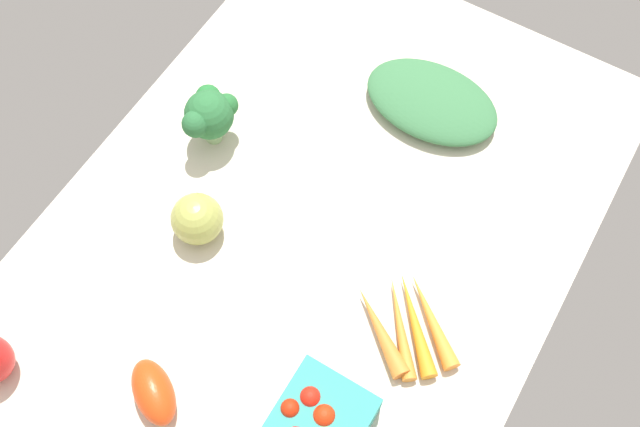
{
  "coord_description": "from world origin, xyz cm",
  "views": [
    {
      "loc": [
        -44.17,
        -26.55,
        106.34
      ],
      "look_at": [
        0.0,
        0.0,
        4.0
      ],
      "focal_mm": 41.78,
      "sensor_mm": 36.0,
      "label": 1
    }
  ],
  "objects_px": {
    "heirloom_tomato_green": "(197,219)",
    "roma_tomato": "(154,392)",
    "carrot_bunch": "(406,325)",
    "broccoli_head": "(209,114)",
    "leafy_greens_clump": "(432,101)",
    "berry_basket": "(320,421)"
  },
  "relations": [
    {
      "from": "heirloom_tomato_green",
      "to": "roma_tomato",
      "type": "xyz_separation_m",
      "value": [
        -0.24,
        -0.1,
        -0.01
      ]
    },
    {
      "from": "broccoli_head",
      "to": "leafy_greens_clump",
      "type": "relative_size",
      "value": 0.46
    },
    {
      "from": "berry_basket",
      "to": "roma_tomato",
      "type": "distance_m",
      "value": 0.23
    },
    {
      "from": "heirloom_tomato_green",
      "to": "berry_basket",
      "type": "height_order",
      "value": "heirloom_tomato_green"
    },
    {
      "from": "berry_basket",
      "to": "broccoli_head",
      "type": "bearing_deg",
      "value": 51.56
    },
    {
      "from": "carrot_bunch",
      "to": "roma_tomato",
      "type": "height_order",
      "value": "roma_tomato"
    },
    {
      "from": "heirloom_tomato_green",
      "to": "roma_tomato",
      "type": "relative_size",
      "value": 0.82
    },
    {
      "from": "heirloom_tomato_green",
      "to": "berry_basket",
      "type": "distance_m",
      "value": 0.35
    },
    {
      "from": "berry_basket",
      "to": "broccoli_head",
      "type": "relative_size",
      "value": 1.12
    },
    {
      "from": "broccoli_head",
      "to": "carrot_bunch",
      "type": "bearing_deg",
      "value": -106.73
    },
    {
      "from": "leafy_greens_clump",
      "to": "berry_basket",
      "type": "bearing_deg",
      "value": -168.42
    },
    {
      "from": "heirloom_tomato_green",
      "to": "broccoli_head",
      "type": "distance_m",
      "value": 0.17
    },
    {
      "from": "berry_basket",
      "to": "broccoli_head",
      "type": "distance_m",
      "value": 0.5
    },
    {
      "from": "roma_tomato",
      "to": "leafy_greens_clump",
      "type": "xyz_separation_m",
      "value": [
        0.63,
        -0.1,
        -0.01
      ]
    },
    {
      "from": "heirloom_tomato_green",
      "to": "carrot_bunch",
      "type": "height_order",
      "value": "heirloom_tomato_green"
    },
    {
      "from": "carrot_bunch",
      "to": "broccoli_head",
      "type": "xyz_separation_m",
      "value": [
        0.13,
        0.43,
        0.05
      ]
    },
    {
      "from": "leafy_greens_clump",
      "to": "broccoli_head",
      "type": "bearing_deg",
      "value": 129.86
    },
    {
      "from": "berry_basket",
      "to": "roma_tomato",
      "type": "xyz_separation_m",
      "value": [
        -0.08,
        0.22,
        -0.01
      ]
    },
    {
      "from": "heirloom_tomato_green",
      "to": "leafy_greens_clump",
      "type": "height_order",
      "value": "heirloom_tomato_green"
    },
    {
      "from": "berry_basket",
      "to": "leafy_greens_clump",
      "type": "bearing_deg",
      "value": 11.58
    },
    {
      "from": "roma_tomato",
      "to": "carrot_bunch",
      "type": "bearing_deg",
      "value": -100.31
    },
    {
      "from": "heirloom_tomato_green",
      "to": "carrot_bunch",
      "type": "bearing_deg",
      "value": -86.02
    }
  ]
}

